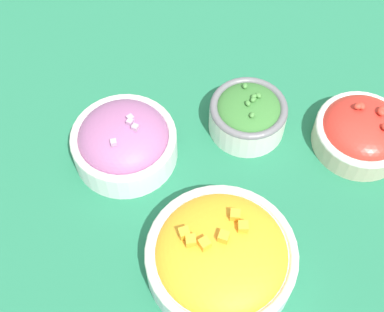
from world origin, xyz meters
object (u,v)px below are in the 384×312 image
(bowl_cherry_tomatoes, at_px, (362,132))
(bowl_red_onion, at_px, (124,141))
(bowl_squash, at_px, (221,256))
(bowl_broccoli, at_px, (248,114))

(bowl_cherry_tomatoes, bearing_deg, bowl_red_onion, 29.09)
(bowl_red_onion, bearing_deg, bowl_squash, 153.42)
(bowl_red_onion, distance_m, bowl_squash, 0.22)
(bowl_broccoli, bearing_deg, bowl_squash, 103.86)
(bowl_broccoli, distance_m, bowl_squash, 0.23)
(bowl_broccoli, distance_m, bowl_red_onion, 0.19)
(bowl_broccoli, xyz_separation_m, bowl_red_onion, (0.14, 0.13, 0.00))
(bowl_broccoli, xyz_separation_m, bowl_cherry_tomatoes, (-0.16, -0.05, -0.00))
(bowl_red_onion, relative_size, bowl_cherry_tomatoes, 1.10)
(bowl_broccoli, bearing_deg, bowl_cherry_tomatoes, -164.53)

